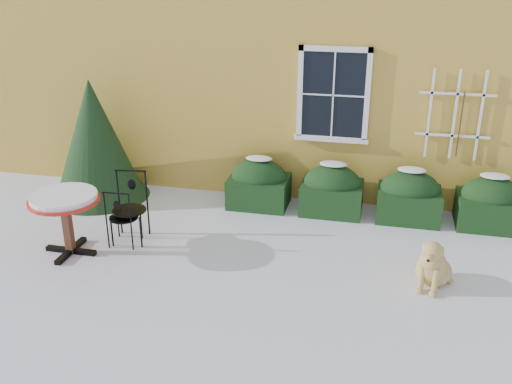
% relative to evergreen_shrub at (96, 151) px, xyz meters
% --- Properties ---
extents(ground, '(80.00, 80.00, 0.00)m').
position_rel_evergreen_shrub_xyz_m(ground, '(3.28, -2.29, -0.88)').
color(ground, white).
rests_on(ground, ground).
extents(house, '(12.40, 8.40, 6.40)m').
position_rel_evergreen_shrub_xyz_m(house, '(3.28, 4.71, 2.33)').
color(house, gold).
rests_on(house, ground).
extents(hedge_row, '(4.95, 0.80, 0.91)m').
position_rel_evergreen_shrub_xyz_m(hedge_row, '(4.93, 0.26, -0.48)').
color(hedge_row, black).
rests_on(hedge_row, ground).
extents(evergreen_shrub, '(1.82, 1.82, 2.20)m').
position_rel_evergreen_shrub_xyz_m(evergreen_shrub, '(0.00, 0.00, 0.00)').
color(evergreen_shrub, black).
rests_on(evergreen_shrub, ground).
extents(bistro_table, '(1.03, 1.03, 0.96)m').
position_rel_evergreen_shrub_xyz_m(bistro_table, '(0.60, -2.14, -0.08)').
color(bistro_table, black).
rests_on(bistro_table, ground).
extents(patio_chair_near, '(0.45, 0.45, 0.93)m').
position_rel_evergreen_shrub_xyz_m(patio_chair_near, '(1.28, -1.70, -0.42)').
color(patio_chair_near, black).
rests_on(patio_chair_near, ground).
extents(patio_chair_far, '(0.55, 0.54, 1.10)m').
position_rel_evergreen_shrub_xyz_m(patio_chair_far, '(1.31, -1.49, -0.34)').
color(patio_chair_far, black).
rests_on(patio_chair_far, ground).
extents(dog, '(0.62, 0.82, 0.77)m').
position_rel_evergreen_shrub_xyz_m(dog, '(5.85, -1.92, -0.58)').
color(dog, '#D8B261').
rests_on(dog, ground).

